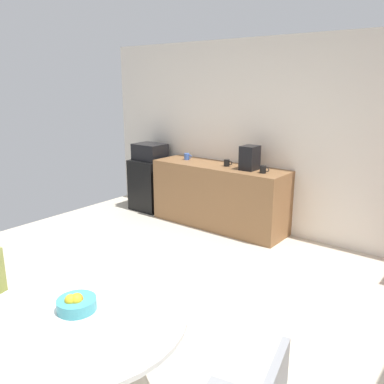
{
  "coord_description": "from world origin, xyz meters",
  "views": [
    {
      "loc": [
        2.39,
        -1.94,
        2.03
      ],
      "look_at": [
        -0.04,
        1.14,
        0.95
      ],
      "focal_mm": 37.58,
      "sensor_mm": 36.0,
      "label": 1
    }
  ],
  "objects_px": {
    "microwave": "(150,152)",
    "mug_green": "(227,163)",
    "mug_white": "(263,169)",
    "coffee_maker": "(250,158)",
    "mug_red": "(187,157)",
    "mini_fridge": "(151,184)",
    "fruit_bowl": "(76,303)",
    "round_table": "(82,334)"
  },
  "relations": [
    {
      "from": "mug_green",
      "to": "coffee_maker",
      "type": "bearing_deg",
      "value": -0.21
    },
    {
      "from": "fruit_bowl",
      "to": "microwave",
      "type": "bearing_deg",
      "value": 128.3
    },
    {
      "from": "mini_fridge",
      "to": "round_table",
      "type": "distance_m",
      "value": 4.38
    },
    {
      "from": "fruit_bowl",
      "to": "mug_green",
      "type": "bearing_deg",
      "value": 109.49
    },
    {
      "from": "microwave",
      "to": "mug_red",
      "type": "distance_m",
      "value": 0.73
    },
    {
      "from": "fruit_bowl",
      "to": "mug_red",
      "type": "distance_m",
      "value": 3.94
    },
    {
      "from": "mug_white",
      "to": "mug_green",
      "type": "bearing_deg",
      "value": 172.71
    },
    {
      "from": "microwave",
      "to": "mug_white",
      "type": "distance_m",
      "value": 2.08
    },
    {
      "from": "microwave",
      "to": "round_table",
      "type": "height_order",
      "value": "microwave"
    },
    {
      "from": "mug_green",
      "to": "mini_fridge",
      "type": "bearing_deg",
      "value": -179.95
    },
    {
      "from": "round_table",
      "to": "fruit_bowl",
      "type": "height_order",
      "value": "fruit_bowl"
    },
    {
      "from": "round_table",
      "to": "mug_green",
      "type": "distance_m",
      "value": 3.65
    },
    {
      "from": "fruit_bowl",
      "to": "coffee_maker",
      "type": "bearing_deg",
      "value": 103.95
    },
    {
      "from": "microwave",
      "to": "fruit_bowl",
      "type": "distance_m",
      "value": 4.32
    },
    {
      "from": "mini_fridge",
      "to": "coffee_maker",
      "type": "height_order",
      "value": "coffee_maker"
    },
    {
      "from": "mini_fridge",
      "to": "mug_green",
      "type": "bearing_deg",
      "value": 0.05
    },
    {
      "from": "mug_green",
      "to": "mug_white",
      "type": "bearing_deg",
      "value": -7.29
    },
    {
      "from": "mini_fridge",
      "to": "round_table",
      "type": "bearing_deg",
      "value": -51.26
    },
    {
      "from": "fruit_bowl",
      "to": "mug_green",
      "type": "relative_size",
      "value": 1.75
    },
    {
      "from": "mini_fridge",
      "to": "fruit_bowl",
      "type": "height_order",
      "value": "fruit_bowl"
    },
    {
      "from": "microwave",
      "to": "mug_green",
      "type": "xyz_separation_m",
      "value": [
        1.48,
        0.0,
        0.0
      ]
    },
    {
      "from": "mini_fridge",
      "to": "round_table",
      "type": "relative_size",
      "value": 0.67
    },
    {
      "from": "mug_white",
      "to": "coffee_maker",
      "type": "xyz_separation_m",
      "value": [
        -0.25,
        0.08,
        0.11
      ]
    },
    {
      "from": "fruit_bowl",
      "to": "mug_green",
      "type": "distance_m",
      "value": 3.6
    },
    {
      "from": "mug_white",
      "to": "microwave",
      "type": "bearing_deg",
      "value": 177.9
    },
    {
      "from": "microwave",
      "to": "coffee_maker",
      "type": "xyz_separation_m",
      "value": [
        1.83,
        0.0,
        0.11
      ]
    },
    {
      "from": "mini_fridge",
      "to": "microwave",
      "type": "relative_size",
      "value": 1.7
    },
    {
      "from": "mini_fridge",
      "to": "microwave",
      "type": "bearing_deg",
      "value": 0.0
    },
    {
      "from": "mini_fridge",
      "to": "mug_green",
      "type": "height_order",
      "value": "mug_green"
    },
    {
      "from": "mini_fridge",
      "to": "mug_white",
      "type": "height_order",
      "value": "mug_white"
    },
    {
      "from": "mug_red",
      "to": "fruit_bowl",
      "type": "bearing_deg",
      "value": -60.47
    },
    {
      "from": "mini_fridge",
      "to": "round_table",
      "type": "height_order",
      "value": "mini_fridge"
    },
    {
      "from": "round_table",
      "to": "mug_white",
      "type": "relative_size",
      "value": 9.46
    },
    {
      "from": "microwave",
      "to": "mug_green",
      "type": "height_order",
      "value": "microwave"
    },
    {
      "from": "fruit_bowl",
      "to": "mug_red",
      "type": "height_order",
      "value": "mug_red"
    },
    {
      "from": "mug_white",
      "to": "mug_red",
      "type": "xyz_separation_m",
      "value": [
        -1.35,
        0.12,
        0.0
      ]
    },
    {
      "from": "mug_red",
      "to": "coffee_maker",
      "type": "distance_m",
      "value": 1.11
    },
    {
      "from": "mini_fridge",
      "to": "mug_white",
      "type": "distance_m",
      "value": 2.15
    },
    {
      "from": "fruit_bowl",
      "to": "round_table",
      "type": "bearing_deg",
      "value": -21.51
    },
    {
      "from": "mug_white",
      "to": "mug_red",
      "type": "bearing_deg",
      "value": 175.06
    },
    {
      "from": "round_table",
      "to": "mini_fridge",
      "type": "bearing_deg",
      "value": 128.74
    },
    {
      "from": "mug_red",
      "to": "microwave",
      "type": "bearing_deg",
      "value": -176.84
    }
  ]
}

